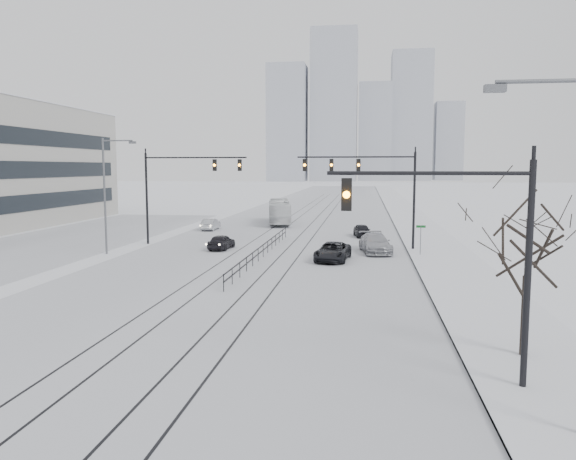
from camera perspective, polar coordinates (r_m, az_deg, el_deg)
The scene contains 19 objects.
road at distance 71.95m, azimuth 1.76°, elevation 1.01°, with size 22.00×260.00×0.02m, color silver.
sidewalk_east at distance 71.80m, azimuth 12.54°, elevation 0.90°, with size 5.00×260.00×0.16m, color silver.
curb at distance 71.64m, azimuth 10.58°, elevation 0.92°, with size 0.10×260.00×0.12m, color gray.
parking_strip at distance 54.25m, azimuth -22.79°, elevation -1.26°, with size 14.00×60.00×0.03m, color silver.
tram_rails at distance 52.23m, azimuth -0.57°, elevation -1.03°, with size 5.30×180.00×0.01m.
skyline at distance 285.87m, azimuth 7.43°, elevation 11.15°, with size 96.00×48.00×72.00m.
traffic_mast_near at distance 17.67m, azimuth 18.29°, elevation -1.13°, with size 6.10×0.37×7.00m.
traffic_mast_ne at distance 46.24m, azimuth 8.59°, elevation 5.07°, with size 9.60×0.37×8.00m.
traffic_mast_nw at distance 49.91m, azimuth -11.02°, elevation 4.90°, with size 9.10×0.37×8.00m.
street_light_west at distance 45.75m, azimuth -17.82°, elevation 4.13°, with size 2.73×0.25×9.00m.
bare_tree at distance 21.13m, azimuth 23.26°, elevation -0.34°, with size 4.40×4.40×6.10m.
median_fence at distance 42.39m, azimuth -2.54°, elevation -2.08°, with size 0.06×24.00×1.00m.
street_sign at distance 43.75m, azimuth 13.33°, elevation -0.56°, with size 0.70×0.06×2.40m.
sedan_sb_inner at distance 46.65m, azimuth -6.77°, elevation -1.22°, with size 1.47×3.66×1.25m, color black.
sedan_sb_outer at distance 61.13m, azimuth -7.86°, elevation 0.57°, with size 1.32×3.77×1.24m, color #A7AAAF.
sedan_nb_front at distance 40.84m, azimuth 4.57°, elevation -2.23°, with size 2.20×4.78×1.33m, color black.
sedan_nb_right at distance 45.00m, azimuth 8.86°, elevation -1.36°, with size 2.13×5.24×1.52m, color #A5A7AD.
sedan_nb_far at distance 55.06m, azimuth 7.55°, elevation -0.08°, with size 1.44×3.59×1.22m, color black.
box_truck at distance 67.04m, azimuth -0.87°, elevation 1.85°, with size 2.44×10.43×2.91m, color silver.
Camera 1 is at (7.56, -11.23, 6.78)m, focal length 35.00 mm.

